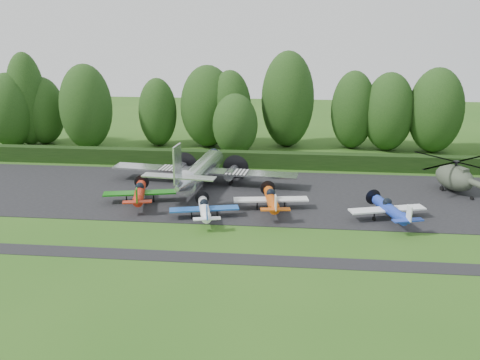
# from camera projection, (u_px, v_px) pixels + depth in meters

# --- Properties ---
(ground) EXTENTS (160.00, 160.00, 0.00)m
(ground) POSITION_uv_depth(u_px,v_px,m) (241.00, 230.00, 47.74)
(ground) COLOR #295518
(ground) RESTS_ON ground
(apron) EXTENTS (70.00, 18.00, 0.01)m
(apron) POSITION_uv_depth(u_px,v_px,m) (251.00, 195.00, 57.25)
(apron) COLOR black
(apron) RESTS_ON ground
(taxiway_verge) EXTENTS (70.00, 2.00, 0.00)m
(taxiway_verge) POSITION_uv_depth(u_px,v_px,m) (234.00, 259.00, 42.03)
(taxiway_verge) COLOR black
(taxiway_verge) RESTS_ON ground
(hedgerow) EXTENTS (90.00, 1.60, 2.00)m
(hedgerow) POSITION_uv_depth(u_px,v_px,m) (258.00, 167.00, 67.71)
(hedgerow) COLOR black
(hedgerow) RESTS_ON ground
(transport_plane) EXTENTS (21.37, 16.39, 6.85)m
(transport_plane) POSITION_uv_depth(u_px,v_px,m) (201.00, 171.00, 59.22)
(transport_plane) COLOR silver
(transport_plane) RESTS_ON ground
(light_plane_red) EXTENTS (7.37, 7.75, 2.83)m
(light_plane_red) POSITION_uv_depth(u_px,v_px,m) (140.00, 193.00, 54.18)
(light_plane_red) COLOR #AF2210
(light_plane_red) RESTS_ON ground
(light_plane_white) EXTENTS (6.53, 6.86, 2.51)m
(light_plane_white) POSITION_uv_depth(u_px,v_px,m) (205.00, 209.00, 50.02)
(light_plane_white) COLOR white
(light_plane_white) RESTS_ON ground
(light_plane_orange) EXTENTS (7.35, 7.73, 2.82)m
(light_plane_orange) POSITION_uv_depth(u_px,v_px,m) (271.00, 199.00, 52.23)
(light_plane_orange) COLOR #BD4A0B
(light_plane_orange) RESTS_ON ground
(light_plane_blue) EXTENTS (7.30, 7.67, 2.80)m
(light_plane_blue) POSITION_uv_depth(u_px,v_px,m) (390.00, 209.00, 49.56)
(light_plane_blue) COLOR #1C36A9
(light_plane_blue) RESTS_ON ground
(helicopter) EXTENTS (10.87, 12.73, 3.50)m
(helicopter) POSITION_uv_depth(u_px,v_px,m) (455.00, 176.00, 57.53)
(helicopter) COLOR #3B4535
(helicopter) RESTS_ON ground
(tree_0) EXTENTS (5.50, 5.50, 9.93)m
(tree_0) POSITION_uv_depth(u_px,v_px,m) (158.00, 112.00, 77.70)
(tree_0) COLOR black
(tree_0) RESTS_ON ground
(tree_1) EXTENTS (6.97, 6.97, 11.03)m
(tree_1) POSITION_uv_depth(u_px,v_px,m) (389.00, 112.00, 74.87)
(tree_1) COLOR black
(tree_1) RESTS_ON ground
(tree_3) EXTENTS (6.08, 6.08, 11.20)m
(tree_3) POSITION_uv_depth(u_px,v_px,m) (230.00, 110.00, 76.01)
(tree_3) COLOR black
(tree_3) RESTS_ON ground
(tree_4) EXTENTS (7.84, 7.84, 11.80)m
(tree_4) POSITION_uv_depth(u_px,v_px,m) (208.00, 106.00, 77.03)
(tree_4) COLOR black
(tree_4) RESTS_ON ground
(tree_5) EXTENTS (7.36, 7.36, 12.09)m
(tree_5) POSITION_uv_depth(u_px,v_px,m) (86.00, 107.00, 75.61)
(tree_5) COLOR black
(tree_5) RESTS_ON ground
(tree_7) EXTENTS (6.23, 6.23, 11.12)m
(tree_7) POSITION_uv_depth(u_px,v_px,m) (353.00, 110.00, 76.13)
(tree_7) COLOR black
(tree_7) RESTS_ON ground
(tree_8) EXTENTS (7.49, 7.49, 11.78)m
(tree_8) POSITION_uv_depth(u_px,v_px,m) (436.00, 110.00, 73.69)
(tree_8) COLOR black
(tree_8) RESTS_ON ground
(tree_9) EXTENTS (6.14, 6.14, 9.92)m
(tree_9) POSITION_uv_depth(u_px,v_px,m) (43.00, 111.00, 78.99)
(tree_9) COLOR black
(tree_9) RESTS_ON ground
(tree_10) EXTENTS (7.54, 7.54, 13.79)m
(tree_10) POSITION_uv_depth(u_px,v_px,m) (288.00, 100.00, 76.69)
(tree_10) COLOR black
(tree_10) RESTS_ON ground
(tree_11) EXTENTS (7.04, 7.04, 10.76)m
(tree_11) POSITION_uv_depth(u_px,v_px,m) (9.00, 110.00, 76.85)
(tree_11) COLOR black
(tree_11) RESTS_ON ground
(tree_12) EXTENTS (6.16, 6.16, 8.46)m
(tree_12) POSITION_uv_depth(u_px,v_px,m) (235.00, 125.00, 72.52)
(tree_12) COLOR black
(tree_12) RESTS_ON ground
(tree_13) EXTENTS (5.54, 5.54, 13.55)m
(tree_13) POSITION_uv_depth(u_px,v_px,m) (26.00, 99.00, 77.64)
(tree_13) COLOR black
(tree_13) RESTS_ON ground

